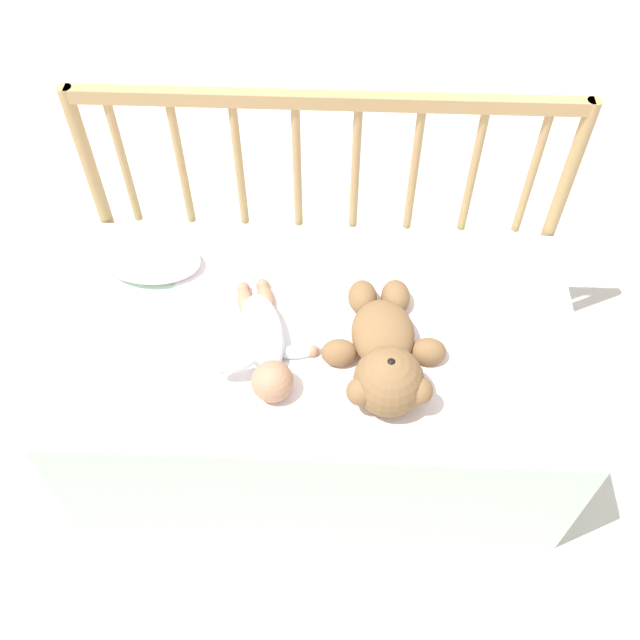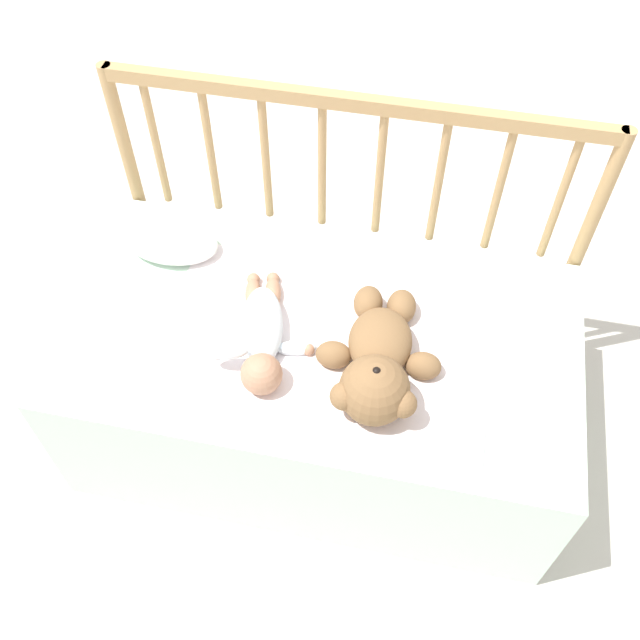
% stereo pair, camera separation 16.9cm
% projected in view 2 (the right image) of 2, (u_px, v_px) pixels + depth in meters
% --- Properties ---
extents(ground_plane, '(12.00, 12.00, 0.00)m').
position_uv_depth(ground_plane, '(321.00, 423.00, 2.10)').
color(ground_plane, silver).
extents(crib_mattress, '(1.27, 0.70, 0.45)m').
position_uv_depth(crib_mattress, '(321.00, 381.00, 1.92)').
color(crib_mattress, silver).
rests_on(crib_mattress, ground_plane).
extents(crib_rail, '(1.27, 0.04, 0.87)m').
position_uv_depth(crib_rail, '(350.00, 182.00, 1.84)').
color(crib_rail, tan).
rests_on(crib_rail, ground_plane).
extents(blanket, '(0.79, 0.53, 0.01)m').
position_uv_depth(blanket, '(324.00, 344.00, 1.72)').
color(blanket, white).
rests_on(blanket, crib_mattress).
extents(teddy_bear, '(0.30, 0.41, 0.16)m').
position_uv_depth(teddy_bear, '(378.00, 363.00, 1.61)').
color(teddy_bear, olive).
rests_on(teddy_bear, crib_mattress).
extents(baby, '(0.25, 0.37, 0.10)m').
position_uv_depth(baby, '(262.00, 336.00, 1.69)').
color(baby, white).
rests_on(baby, crib_mattress).
extents(small_pillow, '(0.25, 0.15, 0.06)m').
position_uv_depth(small_pillow, '(172.00, 242.00, 1.89)').
color(small_pillow, white).
rests_on(small_pillow, crib_mattress).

